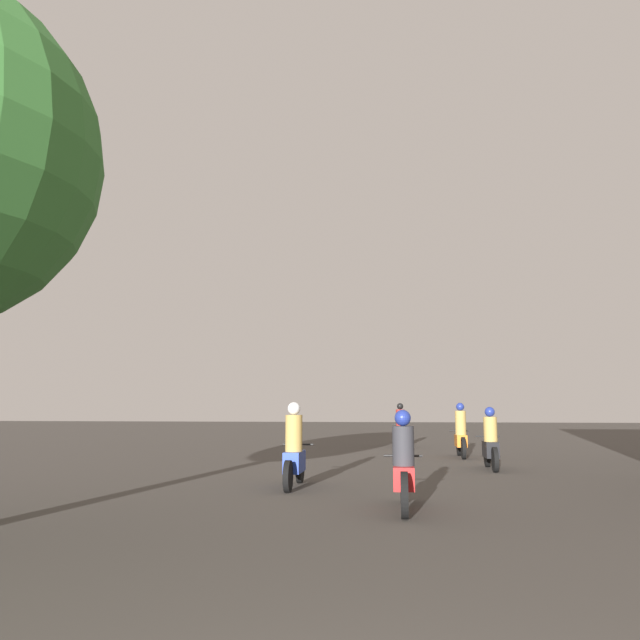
{
  "coord_description": "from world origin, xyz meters",
  "views": [
    {
      "loc": [
        -0.21,
        -1.76,
        1.51
      ],
      "look_at": [
        -2.4,
        16.11,
        4.01
      ],
      "focal_mm": 35.0,
      "sensor_mm": 36.0,
      "label": 1
    }
  ],
  "objects_px": {
    "motorcycle_orange": "(461,436)",
    "motorcycle_black": "(491,444)",
    "motorcycle_silver": "(400,430)",
    "motorcycle_red": "(404,469)",
    "motorcycle_blue": "(294,453)"
  },
  "relations": [
    {
      "from": "motorcycle_red",
      "to": "motorcycle_blue",
      "type": "height_order",
      "value": "motorcycle_blue"
    },
    {
      "from": "motorcycle_red",
      "to": "motorcycle_black",
      "type": "distance_m",
      "value": 6.61
    },
    {
      "from": "motorcycle_blue",
      "to": "motorcycle_red",
      "type": "bearing_deg",
      "value": -53.19
    },
    {
      "from": "motorcycle_orange",
      "to": "motorcycle_black",
      "type": "bearing_deg",
      "value": -82.9
    },
    {
      "from": "motorcycle_black",
      "to": "motorcycle_silver",
      "type": "bearing_deg",
      "value": 101.12
    },
    {
      "from": "motorcycle_silver",
      "to": "motorcycle_red",
      "type": "bearing_deg",
      "value": -82.33
    },
    {
      "from": "motorcycle_red",
      "to": "motorcycle_silver",
      "type": "xyz_separation_m",
      "value": [
        0.04,
        14.5,
        0.06
      ]
    },
    {
      "from": "motorcycle_blue",
      "to": "motorcycle_silver",
      "type": "distance_m",
      "value": 12.32
    },
    {
      "from": "motorcycle_black",
      "to": "motorcycle_silver",
      "type": "xyz_separation_m",
      "value": [
        -2.12,
        8.25,
        0.05
      ]
    },
    {
      "from": "motorcycle_black",
      "to": "motorcycle_orange",
      "type": "relative_size",
      "value": 0.93
    },
    {
      "from": "motorcycle_blue",
      "to": "motorcycle_silver",
      "type": "height_order",
      "value": "motorcycle_silver"
    },
    {
      "from": "motorcycle_orange",
      "to": "motorcycle_silver",
      "type": "distance_m",
      "value": 4.98
    },
    {
      "from": "motorcycle_red",
      "to": "motorcycle_black",
      "type": "height_order",
      "value": "motorcycle_black"
    },
    {
      "from": "motorcycle_silver",
      "to": "motorcycle_orange",
      "type": "bearing_deg",
      "value": -61.38
    },
    {
      "from": "motorcycle_red",
      "to": "motorcycle_black",
      "type": "bearing_deg",
      "value": 79.44
    }
  ]
}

